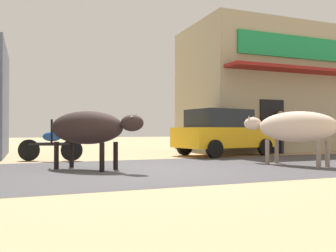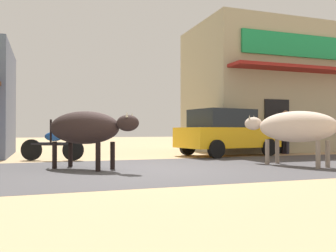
{
  "view_description": "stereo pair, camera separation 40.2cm",
  "coord_description": "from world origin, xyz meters",
  "views": [
    {
      "loc": [
        -2.6,
        -7.92,
        0.9
      ],
      "look_at": [
        1.18,
        1.7,
        1.03
      ],
      "focal_mm": 38.61,
      "sensor_mm": 36.0,
      "label": 1
    },
    {
      "loc": [
        -2.22,
        -8.06,
        0.9
      ],
      "look_at": [
        1.18,
        1.7,
        1.03
      ],
      "focal_mm": 38.61,
      "sensor_mm": 36.0,
      "label": 2
    }
  ],
  "objects": [
    {
      "name": "asphalt_road",
      "position": [
        0.0,
        0.0,
        0.0
      ],
      "size": [
        72.0,
        5.36,
        0.0
      ],
      "primitive_type": "cube",
      "color": "#424042",
      "rests_on": "ground"
    },
    {
      "name": "storefront_right_club",
      "position": [
        7.69,
        5.92,
        2.74
      ],
      "size": [
        7.26,
        5.28,
        5.47
      ],
      "color": "tan",
      "rests_on": "ground"
    },
    {
      "name": "parked_hatchback_car",
      "position": [
        3.98,
        3.43,
        0.84
      ],
      "size": [
        3.86,
        2.39,
        1.64
      ],
      "color": "#F2AE14",
      "rests_on": "ground"
    },
    {
      "name": "cow_far_dark",
      "position": [
        3.81,
        -0.46,
        0.98
      ],
      "size": [
        1.34,
        2.7,
        1.39
      ],
      "color": "beige",
      "rests_on": "ground"
    },
    {
      "name": "ground",
      "position": [
        0.0,
        0.0,
        0.0
      ],
      "size": [
        80.0,
        80.0,
        0.0
      ],
      "primitive_type": "plane",
      "color": "tan"
    },
    {
      "name": "parked_motorcycle",
      "position": [
        -1.92,
        3.23,
        0.47
      ],
      "size": [
        1.79,
        0.8,
        1.07
      ],
      "color": "black",
      "rests_on": "ground"
    },
    {
      "name": "pedestrian_by_shop",
      "position": [
        6.59,
        3.53,
        0.98
      ],
      "size": [
        0.36,
        0.61,
        1.66
      ],
      "color": "#262633",
      "rests_on": "ground"
    },
    {
      "name": "cow_near_brown",
      "position": [
        -1.28,
        0.5,
        0.95
      ],
      "size": [
        2.09,
        2.19,
        1.35
      ],
      "color": "#2D211F",
      "rests_on": "ground"
    }
  ]
}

